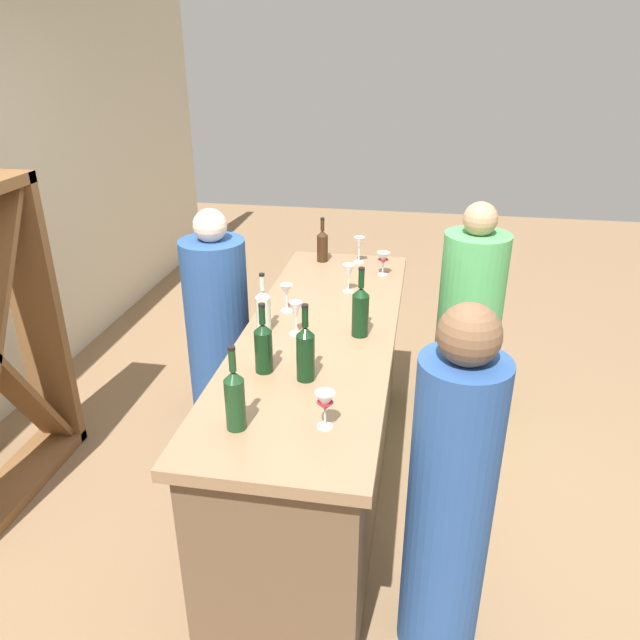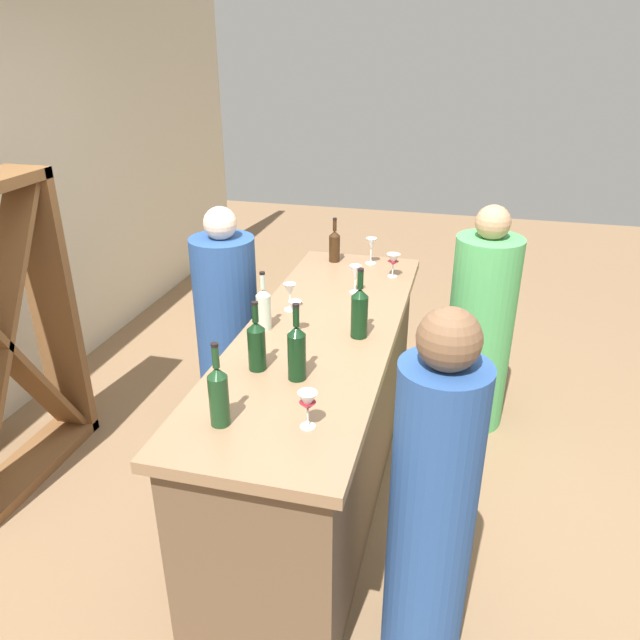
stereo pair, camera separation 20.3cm
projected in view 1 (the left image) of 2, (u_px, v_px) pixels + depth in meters
The scene contains 17 objects.
ground_plane at pixel (320, 487), 3.37m from camera, with size 12.00×12.00×0.00m, color #846647.
bar_counter at pixel (320, 413), 3.17m from camera, with size 2.29×0.73×0.97m.
wine_bottle_leftmost_olive_green at pixel (235, 398), 2.16m from camera, with size 0.07×0.07×0.33m.
wine_bottle_second_left_dark_green at pixel (305, 352), 2.48m from camera, with size 0.08×0.08×0.34m.
wine_bottle_center_dark_green at pixel (263, 346), 2.54m from camera, with size 0.08×0.08×0.31m.
wine_bottle_second_right_clear_pale at pixel (263, 309), 2.91m from camera, with size 0.07×0.07×0.29m.
wine_bottle_rightmost_dark_green at pixel (360, 310), 2.85m from camera, with size 0.08×0.08×0.34m.
wine_bottle_far_right_amber_brown at pixel (322, 245), 3.82m from camera, with size 0.07×0.07×0.28m.
wine_glass_near_left at pixel (383, 259), 3.60m from camera, with size 0.08×0.08×0.14m.
wine_glass_near_center at pixel (325, 403), 2.18m from camera, with size 0.07×0.07×0.15m.
wine_glass_near_right at pixel (359, 244), 3.80m from camera, with size 0.07×0.07×0.17m.
wine_glass_far_left at pixel (348, 273), 3.36m from camera, with size 0.07×0.07×0.16m.
wine_glass_far_center at pixel (296, 312), 2.87m from camera, with size 0.07×0.07×0.17m.
wine_glass_far_right at pixel (286, 292), 3.12m from camera, with size 0.06×0.06×0.15m.
person_left_guest at pixel (450, 503), 2.25m from camera, with size 0.37×0.37×1.50m.
person_center_guest at pixel (468, 325), 3.78m from camera, with size 0.43×0.43×1.41m.
person_right_guest at pixel (218, 333), 3.68m from camera, with size 0.48×0.48×1.40m.
Camera 1 is at (-2.63, -0.46, 2.26)m, focal length 34.21 mm.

